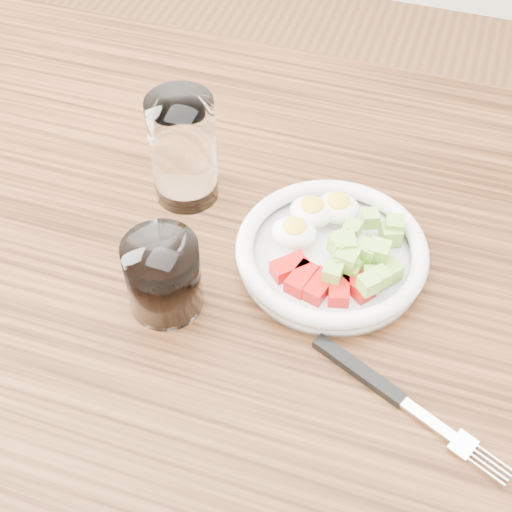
{
  "coord_description": "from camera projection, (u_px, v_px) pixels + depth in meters",
  "views": [
    {
      "loc": [
        0.15,
        -0.47,
        1.39
      ],
      "look_at": [
        -0.01,
        0.01,
        0.8
      ],
      "focal_mm": 50.0,
      "sensor_mm": 36.0,
      "label": 1
    }
  ],
  "objects": [
    {
      "name": "water_glass",
      "position": [
        183.0,
        150.0,
        0.83
      ],
      "size": [
        0.08,
        0.08,
        0.14
      ],
      "primitive_type": "cylinder",
      "color": "white",
      "rests_on": "dining_table"
    },
    {
      "name": "bowl",
      "position": [
        332.0,
        250.0,
        0.8
      ],
      "size": [
        0.22,
        0.22,
        0.06
      ],
      "color": "white",
      "rests_on": "dining_table"
    },
    {
      "name": "fork",
      "position": [
        383.0,
        388.0,
        0.7
      ],
      "size": [
        0.21,
        0.11,
        0.01
      ],
      "color": "black",
      "rests_on": "dining_table"
    },
    {
      "name": "coffee_glass",
      "position": [
        163.0,
        276.0,
        0.74
      ],
      "size": [
        0.08,
        0.08,
        0.09
      ],
      "color": "white",
      "rests_on": "dining_table"
    },
    {
      "name": "dining_table",
      "position": [
        261.0,
        333.0,
        0.87
      ],
      "size": [
        1.5,
        0.9,
        0.77
      ],
      "color": "brown",
      "rests_on": "ground"
    }
  ]
}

